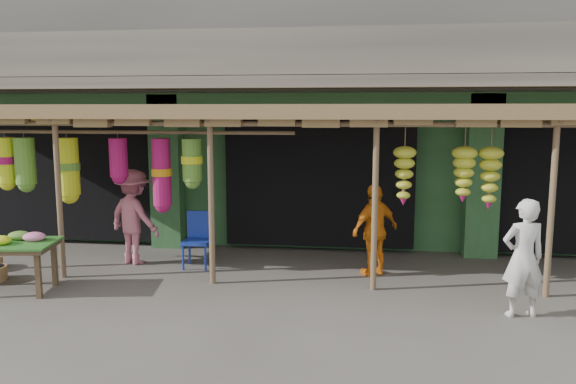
# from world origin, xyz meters

# --- Properties ---
(ground) EXTENTS (80.00, 80.00, 0.00)m
(ground) POSITION_xyz_m (0.00, 0.00, 0.00)
(ground) COLOR #514C47
(ground) RESTS_ON ground
(building) EXTENTS (16.40, 6.80, 7.00)m
(building) POSITION_xyz_m (-0.00, 4.87, 3.37)
(building) COLOR gray
(building) RESTS_ON ground
(awning) EXTENTS (14.00, 2.70, 2.79)m
(awning) POSITION_xyz_m (-0.17, 0.79, 2.56)
(awning) COLOR brown
(awning) RESTS_ON ground
(flower_table) EXTENTS (1.60, 1.09, 0.89)m
(flower_table) POSITION_xyz_m (-4.45, -0.99, 0.72)
(flower_table) COLOR #4F3E28
(flower_table) RESTS_ON ground
(blue_chair) EXTENTS (0.46, 0.47, 0.96)m
(blue_chair) POSITION_xyz_m (-2.00, 0.74, 0.53)
(blue_chair) COLOR navy
(blue_chair) RESTS_ON ground
(person_front) EXTENTS (0.65, 0.50, 1.58)m
(person_front) POSITION_xyz_m (2.91, -1.06, 0.79)
(person_front) COLOR silver
(person_front) RESTS_ON ground
(person_vendor) EXTENTS (0.93, 0.84, 1.52)m
(person_vendor) POSITION_xyz_m (1.03, 0.59, 0.76)
(person_vendor) COLOR orange
(person_vendor) RESTS_ON ground
(person_shopper) EXTENTS (1.25, 1.03, 1.68)m
(person_shopper) POSITION_xyz_m (-3.18, 0.79, 0.84)
(person_shopper) COLOR #C06578
(person_shopper) RESTS_ON ground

